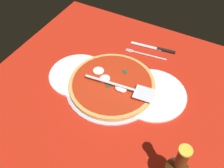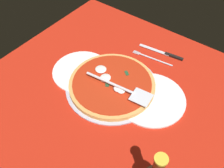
{
  "view_description": "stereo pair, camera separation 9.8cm",
  "coord_description": "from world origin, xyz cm",
  "px_view_note": "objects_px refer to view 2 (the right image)",
  "views": [
    {
      "loc": [
        29.5,
        -53.41,
        75.53
      ],
      "look_at": [
        -1.22,
        3.81,
        1.95
      ],
      "focal_mm": 40.81,
      "sensor_mm": 36.0,
      "label": 1
    },
    {
      "loc": [
        37.77,
        -48.13,
        75.53
      ],
      "look_at": [
        -1.22,
        3.81,
        1.95
      ],
      "focal_mm": 40.81,
      "sensor_mm": 36.0,
      "label": 2
    }
  ],
  "objects_px": {
    "pizza_server": "(122,88)",
    "place_setting_far": "(159,56)",
    "dinner_plate_left": "(81,71)",
    "dinner_plate_right": "(151,99)",
    "pizza": "(112,84)"
  },
  "relations": [
    {
      "from": "pizza_server",
      "to": "place_setting_far",
      "type": "distance_m",
      "value": 0.28
    },
    {
      "from": "dinner_plate_left",
      "to": "pizza_server",
      "type": "xyz_separation_m",
      "value": [
        0.21,
        -0.0,
        0.04
      ]
    },
    {
      "from": "place_setting_far",
      "to": "dinner_plate_right",
      "type": "bearing_deg",
      "value": 106.08
    },
    {
      "from": "dinner_plate_left",
      "to": "pizza_server",
      "type": "relative_size",
      "value": 0.88
    },
    {
      "from": "pizza",
      "to": "place_setting_far",
      "type": "distance_m",
      "value": 0.27
    },
    {
      "from": "pizza_server",
      "to": "place_setting_far",
      "type": "relative_size",
      "value": 1.29
    },
    {
      "from": "dinner_plate_left",
      "to": "pizza",
      "type": "bearing_deg",
      "value": 3.79
    },
    {
      "from": "pizza",
      "to": "dinner_plate_right",
      "type": "bearing_deg",
      "value": 13.7
    },
    {
      "from": "dinner_plate_right",
      "to": "pizza_server",
      "type": "bearing_deg",
      "value": -152.2
    },
    {
      "from": "pizza_server",
      "to": "place_setting_far",
      "type": "height_order",
      "value": "pizza_server"
    },
    {
      "from": "place_setting_far",
      "to": "pizza",
      "type": "bearing_deg",
      "value": 70.3
    },
    {
      "from": "dinner_plate_right",
      "to": "pizza_server",
      "type": "height_order",
      "value": "pizza_server"
    },
    {
      "from": "pizza",
      "to": "pizza_server",
      "type": "height_order",
      "value": "pizza_server"
    },
    {
      "from": "dinner_plate_left",
      "to": "dinner_plate_right",
      "type": "xyz_separation_m",
      "value": [
        0.3,
        0.05,
        0.0
      ]
    },
    {
      "from": "pizza",
      "to": "pizza_server",
      "type": "xyz_separation_m",
      "value": [
        0.06,
        -0.01,
        0.03
      ]
    }
  ]
}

